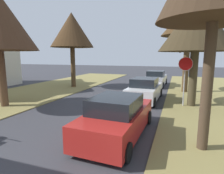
{
  "coord_description": "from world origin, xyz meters",
  "views": [
    {
      "loc": [
        4.25,
        0.3,
        3.01
      ],
      "look_at": [
        0.65,
        10.46,
        1.22
      ],
      "focal_mm": 29.37,
      "sensor_mm": 36.0,
      "label": 1
    }
  ],
  "objects_px": {
    "parked_sedan_silver": "(156,79)",
    "parked_sedan_white": "(145,90)",
    "street_tree_right_mid_b": "(197,25)",
    "parked_sedan_red": "(117,117)",
    "street_tree_right_far": "(189,20)",
    "stop_sign_far": "(185,71)",
    "street_tree_left_mid_b": "(72,31)"
  },
  "relations": [
    {
      "from": "parked_sedan_red",
      "to": "parked_sedan_white",
      "type": "distance_m",
      "value": 6.19
    },
    {
      "from": "stop_sign_far",
      "to": "street_tree_right_far",
      "type": "xyz_separation_m",
      "value": [
        0.22,
        4.86,
        3.71
      ]
    },
    {
      "from": "street_tree_right_mid_b",
      "to": "parked_sedan_white",
      "type": "relative_size",
      "value": 1.42
    },
    {
      "from": "parked_sedan_red",
      "to": "parked_sedan_silver",
      "type": "bearing_deg",
      "value": 89.98
    },
    {
      "from": "street_tree_right_mid_b",
      "to": "parked_sedan_silver",
      "type": "height_order",
      "value": "street_tree_right_mid_b"
    },
    {
      "from": "street_tree_right_far",
      "to": "parked_sedan_silver",
      "type": "xyz_separation_m",
      "value": [
        -2.72,
        2.9,
        -5.17
      ]
    },
    {
      "from": "street_tree_left_mid_b",
      "to": "parked_sedan_silver",
      "type": "height_order",
      "value": "street_tree_left_mid_b"
    },
    {
      "from": "street_tree_right_far",
      "to": "street_tree_left_mid_b",
      "type": "distance_m",
      "value": 10.44
    },
    {
      "from": "parked_sedan_silver",
      "to": "parked_sedan_white",
      "type": "bearing_deg",
      "value": -89.94
    },
    {
      "from": "street_tree_right_mid_b",
      "to": "parked_sedan_white",
      "type": "bearing_deg",
      "value": 168.21
    },
    {
      "from": "street_tree_right_mid_b",
      "to": "parked_sedan_silver",
      "type": "relative_size",
      "value": 1.42
    },
    {
      "from": "street_tree_left_mid_b",
      "to": "parked_sedan_silver",
      "type": "relative_size",
      "value": 1.59
    },
    {
      "from": "street_tree_left_mid_b",
      "to": "parked_sedan_white",
      "type": "bearing_deg",
      "value": -23.22
    },
    {
      "from": "stop_sign_far",
      "to": "street_tree_left_mid_b",
      "type": "relative_size",
      "value": 0.41
    },
    {
      "from": "street_tree_right_far",
      "to": "parked_sedan_silver",
      "type": "relative_size",
      "value": 1.61
    },
    {
      "from": "street_tree_right_mid_b",
      "to": "parked_sedan_red",
      "type": "relative_size",
      "value": 1.42
    },
    {
      "from": "street_tree_right_far",
      "to": "stop_sign_far",
      "type": "bearing_deg",
      "value": -92.64
    },
    {
      "from": "parked_sedan_white",
      "to": "parked_sedan_silver",
      "type": "distance_m",
      "value": 6.93
    },
    {
      "from": "street_tree_left_mid_b",
      "to": "parked_sedan_red",
      "type": "xyz_separation_m",
      "value": [
        7.68,
        -9.49,
        -4.76
      ]
    },
    {
      "from": "street_tree_left_mid_b",
      "to": "parked_sedan_red",
      "type": "height_order",
      "value": "street_tree_left_mid_b"
    },
    {
      "from": "street_tree_right_mid_b",
      "to": "parked_sedan_silver",
      "type": "xyz_separation_m",
      "value": [
        -2.97,
        7.55,
        -4.08
      ]
    },
    {
      "from": "parked_sedan_red",
      "to": "street_tree_right_mid_b",
      "type": "bearing_deg",
      "value": 61.92
    },
    {
      "from": "street_tree_right_far",
      "to": "parked_sedan_white",
      "type": "xyz_separation_m",
      "value": [
        -2.71,
        -4.03,
        -5.17
      ]
    },
    {
      "from": "street_tree_right_far",
      "to": "street_tree_right_mid_b",
      "type": "bearing_deg",
      "value": -86.94
    },
    {
      "from": "parked_sedan_silver",
      "to": "street_tree_right_far",
      "type": "bearing_deg",
      "value": -46.87
    },
    {
      "from": "street_tree_right_far",
      "to": "parked_sedan_red",
      "type": "bearing_deg",
      "value": -104.93
    },
    {
      "from": "street_tree_right_mid_b",
      "to": "parked_sedan_red",
      "type": "height_order",
      "value": "street_tree_right_mid_b"
    },
    {
      "from": "parked_sedan_red",
      "to": "stop_sign_far",
      "type": "bearing_deg",
      "value": 64.99
    },
    {
      "from": "parked_sedan_white",
      "to": "stop_sign_far",
      "type": "bearing_deg",
      "value": -18.48
    },
    {
      "from": "stop_sign_far",
      "to": "street_tree_right_far",
      "type": "height_order",
      "value": "street_tree_right_far"
    },
    {
      "from": "street_tree_right_mid_b",
      "to": "parked_sedan_red",
      "type": "xyz_separation_m",
      "value": [
        -2.97,
        -5.57,
        -4.08
      ]
    },
    {
      "from": "street_tree_right_far",
      "to": "street_tree_left_mid_b",
      "type": "height_order",
      "value": "street_tree_right_far"
    }
  ]
}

